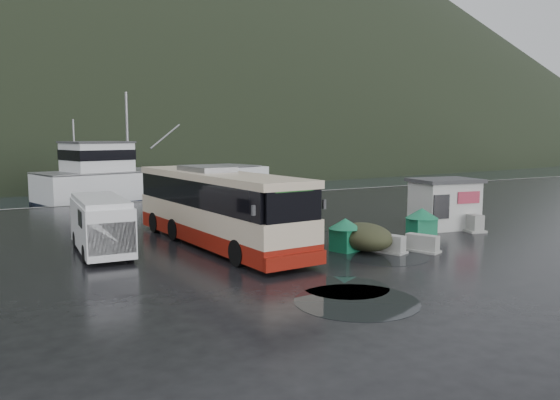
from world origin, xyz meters
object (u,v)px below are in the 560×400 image
ticket_kiosk (443,228)px  jersey_barrier_b (422,252)px  waste_bin_left (345,251)px  dome_tent (364,250)px  coach_bus (217,245)px  jersey_barrier_c (470,231)px  waste_bin_right (421,240)px  jersey_barrier_a (388,252)px  fishing_trawler (157,189)px  white_van (102,252)px

ticket_kiosk → jersey_barrier_b: ticket_kiosk is taller
waste_bin_left → dome_tent: (0.82, -0.24, 0.00)m
coach_bus → jersey_barrier_c: size_ratio=6.96×
coach_bus → jersey_barrier_b: size_ratio=8.54×
waste_bin_right → ticket_kiosk: 3.85m
ticket_kiosk → jersey_barrier_a: ticket_kiosk is taller
dome_tent → jersey_barrier_c: dome_tent is taller
coach_bus → waste_bin_left: bearing=-46.9°
jersey_barrier_c → fishing_trawler: bearing=103.5°
jersey_barrier_a → jersey_barrier_b: size_ratio=1.04×
ticket_kiosk → jersey_barrier_a: 7.14m
waste_bin_right → ticket_kiosk: (3.37, 1.87, 0.00)m
coach_bus → jersey_barrier_b: (6.76, -5.49, 0.00)m
jersey_barrier_b → jersey_barrier_c: size_ratio=0.82×
dome_tent → jersey_barrier_c: size_ratio=1.66×
white_van → dome_tent: white_van is taller
jersey_barrier_c → coach_bus: bearing=166.6°
ticket_kiosk → jersey_barrier_c: ticket_kiosk is taller
coach_bus → ticket_kiosk: bearing=-12.1°
coach_bus → dome_tent: size_ratio=4.19×
ticket_kiosk → fishing_trawler: size_ratio=0.13×
waste_bin_right → ticket_kiosk: bearing=29.0°
ticket_kiosk → fishing_trawler: fishing_trawler is taller
jersey_barrier_a → fishing_trawler: 31.27m
jersey_barrier_a → dome_tent: bearing=123.4°
coach_bus → jersey_barrier_a: (5.44, -4.91, 0.00)m
waste_bin_right → dome_tent: size_ratio=0.51×
jersey_barrier_a → jersey_barrier_b: jersey_barrier_a is taller
waste_bin_right → jersey_barrier_c: waste_bin_right is taller
jersey_barrier_a → jersey_barrier_b: bearing=-23.8°
coach_bus → ticket_kiosk: 12.00m
waste_bin_left → waste_bin_right: waste_bin_right is taller
jersey_barrier_c → fishing_trawler: size_ratio=0.07×
coach_bus → white_van: coach_bus is taller
dome_tent → jersey_barrier_a: bearing=-56.6°
jersey_barrier_a → fishing_trawler: size_ratio=0.06×
waste_bin_left → jersey_barrier_b: bearing=-31.6°
fishing_trawler → jersey_barrier_c: bearing=-90.6°
waste_bin_right → jersey_barrier_c: bearing=9.8°
coach_bus → waste_bin_left: (4.06, -3.83, 0.00)m
waste_bin_right → jersey_barrier_a: (-3.05, -1.26, 0.00)m
white_van → waste_bin_right: size_ratio=3.70×
waste_bin_left → jersey_barrier_c: size_ratio=0.79×
white_van → jersey_barrier_c: bearing=-9.3°
white_van → ticket_kiosk: 16.81m
ticket_kiosk → jersey_barrier_c: bearing=-53.8°
waste_bin_right → jersey_barrier_c: (3.95, 0.68, 0.00)m
jersey_barrier_c → waste_bin_left: bearing=-174.1°
dome_tent → fishing_trawler: fishing_trawler is taller
jersey_barrier_a → waste_bin_left: bearing=141.9°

